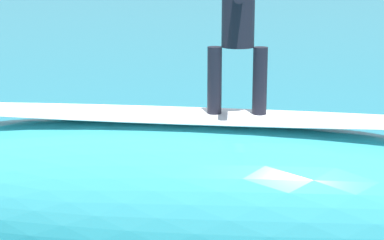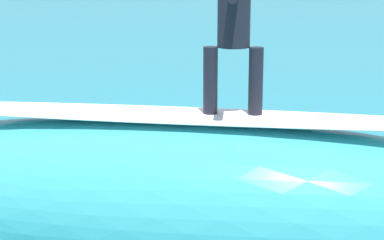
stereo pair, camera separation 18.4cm
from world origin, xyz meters
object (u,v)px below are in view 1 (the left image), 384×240
surfer_riding (238,27)px  surfboard_paddling (165,169)px  surfboard_riding (237,117)px  surfer_paddling (157,160)px

surfer_riding → surfboard_paddling: bearing=-74.3°
surfboard_riding → surfboard_paddling: size_ratio=1.01×
surfboard_riding → surfer_paddling: surfboard_riding is taller
surfboard_paddling → surfer_riding: bearing=-88.1°
surfer_riding → surfboard_paddling: size_ratio=0.70×
surfboard_paddling → surfer_paddling: size_ratio=1.32×
surfboard_riding → surfboard_paddling: bearing=-74.3°
surfboard_paddling → surfer_paddling: 0.21m
surfer_riding → surfboard_paddling: surfer_riding is taller
surfboard_riding → surfer_paddling: 4.74m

